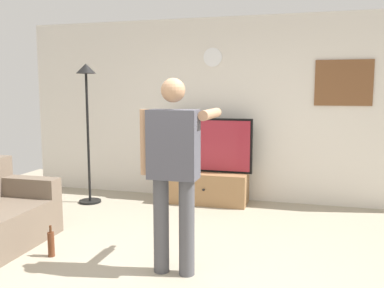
{
  "coord_description": "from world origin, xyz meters",
  "views": [
    {
      "loc": [
        1.14,
        -3.17,
        1.64
      ],
      "look_at": [
        -0.06,
        1.2,
        1.05
      ],
      "focal_mm": 38.7,
      "sensor_mm": 36.0,
      "label": 1
    }
  ],
  "objects_px": {
    "tv_stand": "(208,187)",
    "beverage_bottle": "(51,244)",
    "person_standing_nearer_lamp": "(174,164)",
    "wall_clock": "(213,57)",
    "framed_picture": "(344,83)",
    "floor_lamp": "(87,104)",
    "television": "(209,145)"
  },
  "relations": [
    {
      "from": "television",
      "to": "framed_picture",
      "type": "distance_m",
      "value": 2.06
    },
    {
      "from": "tv_stand",
      "to": "wall_clock",
      "type": "xyz_separation_m",
      "value": [
        0.0,
        0.29,
        1.89
      ]
    },
    {
      "from": "framed_picture",
      "to": "beverage_bottle",
      "type": "relative_size",
      "value": 2.39
    },
    {
      "from": "wall_clock",
      "to": "beverage_bottle",
      "type": "relative_size",
      "value": 0.87
    },
    {
      "from": "wall_clock",
      "to": "person_standing_nearer_lamp",
      "type": "height_order",
      "value": "wall_clock"
    },
    {
      "from": "television",
      "to": "framed_picture",
      "type": "relative_size",
      "value": 1.68
    },
    {
      "from": "wall_clock",
      "to": "beverage_bottle",
      "type": "xyz_separation_m",
      "value": [
        -1.04,
        -2.64,
        -1.99
      ]
    },
    {
      "from": "tv_stand",
      "to": "person_standing_nearer_lamp",
      "type": "height_order",
      "value": "person_standing_nearer_lamp"
    },
    {
      "from": "tv_stand",
      "to": "television",
      "type": "bearing_deg",
      "value": 90.0
    },
    {
      "from": "framed_picture",
      "to": "person_standing_nearer_lamp",
      "type": "bearing_deg",
      "value": -120.81
    },
    {
      "from": "beverage_bottle",
      "to": "person_standing_nearer_lamp",
      "type": "bearing_deg",
      "value": -0.83
    },
    {
      "from": "person_standing_nearer_lamp",
      "to": "beverage_bottle",
      "type": "relative_size",
      "value": 5.51
    },
    {
      "from": "tv_stand",
      "to": "floor_lamp",
      "type": "height_order",
      "value": "floor_lamp"
    },
    {
      "from": "television",
      "to": "beverage_bottle",
      "type": "bearing_deg",
      "value": -113.53
    },
    {
      "from": "framed_picture",
      "to": "person_standing_nearer_lamp",
      "type": "xyz_separation_m",
      "value": [
        -1.59,
        -2.66,
        -0.74
      ]
    },
    {
      "from": "wall_clock",
      "to": "floor_lamp",
      "type": "distance_m",
      "value": 1.95
    },
    {
      "from": "tv_stand",
      "to": "framed_picture",
      "type": "distance_m",
      "value": 2.4
    },
    {
      "from": "tv_stand",
      "to": "wall_clock",
      "type": "relative_size",
      "value": 4.2
    },
    {
      "from": "floor_lamp",
      "to": "television",
      "type": "bearing_deg",
      "value": 16.49
    },
    {
      "from": "wall_clock",
      "to": "person_standing_nearer_lamp",
      "type": "bearing_deg",
      "value": -84.65
    },
    {
      "from": "framed_picture",
      "to": "tv_stand",
      "type": "bearing_deg",
      "value": -170.87
    },
    {
      "from": "person_standing_nearer_lamp",
      "to": "beverage_bottle",
      "type": "xyz_separation_m",
      "value": [
        -1.29,
        0.02,
        -0.87
      ]
    },
    {
      "from": "tv_stand",
      "to": "person_standing_nearer_lamp",
      "type": "bearing_deg",
      "value": -83.99
    },
    {
      "from": "floor_lamp",
      "to": "beverage_bottle",
      "type": "bearing_deg",
      "value": -71.62
    },
    {
      "from": "wall_clock",
      "to": "framed_picture",
      "type": "height_order",
      "value": "wall_clock"
    },
    {
      "from": "television",
      "to": "person_standing_nearer_lamp",
      "type": "relative_size",
      "value": 0.73
    },
    {
      "from": "tv_stand",
      "to": "beverage_bottle",
      "type": "bearing_deg",
      "value": -113.94
    },
    {
      "from": "person_standing_nearer_lamp",
      "to": "framed_picture",
      "type": "bearing_deg",
      "value": 59.19
    },
    {
      "from": "television",
      "to": "beverage_bottle",
      "type": "height_order",
      "value": "television"
    },
    {
      "from": "framed_picture",
      "to": "person_standing_nearer_lamp",
      "type": "distance_m",
      "value": 3.19
    },
    {
      "from": "floor_lamp",
      "to": "framed_picture",
      "type": "bearing_deg",
      "value": 11.97
    },
    {
      "from": "beverage_bottle",
      "to": "floor_lamp",
      "type": "bearing_deg",
      "value": 108.38
    }
  ]
}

